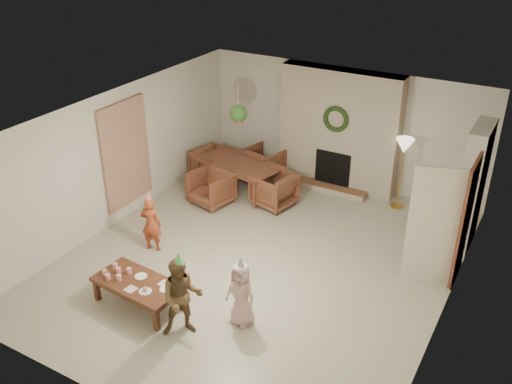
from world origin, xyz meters
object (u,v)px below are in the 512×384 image
Objects in this scene: coffee_table_top at (138,283)px; child_plaid at (182,298)px; dining_chair_near at (211,188)px; dining_chair_far at (263,164)px; child_red at (151,224)px; dining_table at (238,177)px; dining_chair_right at (274,190)px; child_pink at (241,294)px; dining_chair_left at (212,165)px.

child_plaid is (0.94, -0.16, 0.22)m from coffee_table_top.
dining_chair_near is 0.63× the size of child_plaid.
child_red is (-0.30, -3.41, 0.15)m from dining_chair_far.
dining_table is 0.78m from dining_chair_far.
child_pink is (1.25, -3.32, 0.15)m from dining_chair_right.
dining_chair_near and dining_chair_far have the same top height.
dining_chair_far is (0.34, 1.52, 0.00)m from dining_chair_near.
dining_table is 0.78m from dining_chair_left.
coffee_table_top is 0.98m from child_plaid.
dining_chair_near is 1.10m from dining_chair_left.
coffee_table_top is 1.35× the size of child_pink.
child_red is at bearing 126.05° from coffee_table_top.
dining_chair_left is 4.90m from child_plaid.
child_red is at bearing -154.85° from dining_chair_left.
dining_table is 2.34× the size of dining_chair_left.
dining_chair_near is at bearing 80.69° from child_plaid.
dining_table is at bearing 131.17° from child_pink.
dining_chair_far is at bearing 69.24° from child_plaid.
dining_chair_right reaches higher than dining_table.
dining_chair_left is 0.76× the size of child_pink.
dining_chair_near is 1.90m from child_red.
coffee_table_top is at bearing -148.42° from dining_chair_left.
dining_chair_left is 1.75m from dining_chair_right.
dining_chair_right is at bearing 141.34° from dining_chair_far.
dining_chair_right is 3.97m from child_plaid.
dining_chair_far is 3.43m from child_red.
coffee_table_top is (1.42, -4.12, 0.04)m from dining_chair_left.
child_plaid is (1.73, -1.46, 0.10)m from child_red.
dining_chair_near is 1.00× the size of dining_chair_far.
dining_chair_left is at bearing 137.91° from child_pink.
dining_chair_near is 1.00× the size of dining_chair_left.
dining_chair_near is 3.30m from coffee_table_top.
dining_table is 1.78× the size of child_red.
dining_chair_far is 0.56× the size of coffee_table_top.
child_pink is at bearing 33.09° from dining_chair_right.
child_plaid reaches higher than dining_chair_right.
coffee_table_top is at bearing -155.55° from child_pink.
dining_chair_left is 2.90m from child_red.
dining_chair_left is 0.76× the size of child_red.
child_plaid reaches higher than child_pink.
child_pink is (2.20, -3.54, 0.19)m from dining_table.
dining_chair_near is 1.25m from dining_chair_right.
child_plaid is (0.65, -3.90, 0.26)m from dining_chair_right.
child_red is at bearing 102.67° from child_plaid.
child_red is (0.04, -1.89, 0.15)m from dining_chair_near.
child_pink is (2.96, -3.70, 0.15)m from dining_chair_left.
dining_chair_left is at bearing 135.00° from dining_chair_near.
child_red is 2.27m from child_plaid.
dining_chair_far is (0.17, 0.76, 0.03)m from dining_table.
child_pink is at bearing 143.61° from child_red.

